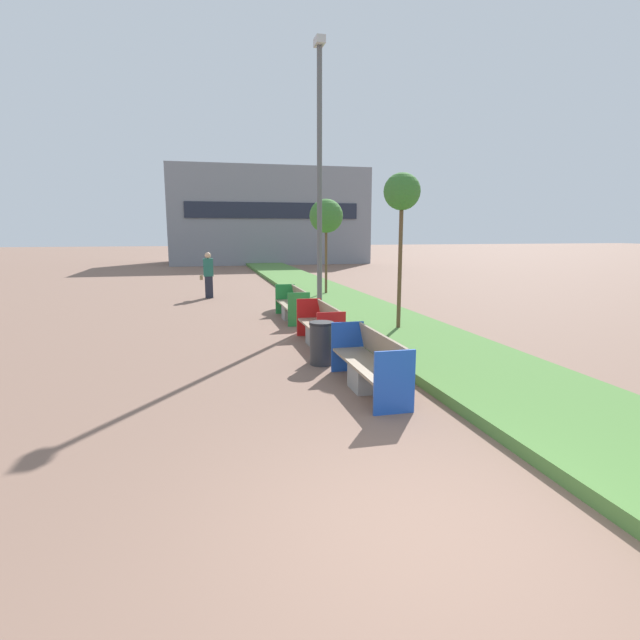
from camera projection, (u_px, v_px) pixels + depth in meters
name	position (u px, v px, depth m)	size (l,w,h in m)	color
ground_plane	(424.00, 544.00, 4.20)	(180.00, 180.00, 0.00)	#7A5B4C
planter_grass_strip	(355.00, 309.00, 16.41)	(2.80, 120.00, 0.18)	#4C7A38
building_backdrop	(267.00, 217.00, 41.82)	(15.76, 7.88, 7.57)	gray
bench_blue_frame	(370.00, 368.00, 8.24)	(0.65, 2.36, 0.94)	gray
bench_red_frame	(321.00, 329.00, 11.52)	(0.65, 2.22, 0.94)	gray
bench_green_frame	(293.00, 307.00, 14.87)	(0.65, 2.30, 0.94)	gray
litter_bin	(321.00, 343.00, 9.81)	(0.48, 0.48, 0.85)	#2D2D30
street_lamp_post	(320.00, 173.00, 13.52)	(0.24, 0.44, 7.57)	#56595B
sapling_tree_near	(402.00, 195.00, 12.16)	(0.90, 0.90, 4.01)	brown
sapling_tree_far	(326.00, 216.00, 19.34)	(1.30, 1.30, 3.84)	brown
pedestrian_walking	(208.00, 275.00, 19.54)	(0.53, 0.24, 1.79)	#232633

